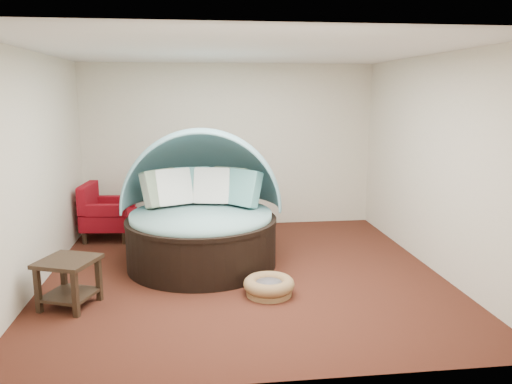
{
  "coord_description": "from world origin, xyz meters",
  "views": [
    {
      "loc": [
        -0.6,
        -6.12,
        2.31
      ],
      "look_at": [
        0.23,
        0.6,
        0.96
      ],
      "focal_mm": 35.0,
      "sensor_mm": 36.0,
      "label": 1
    }
  ],
  "objects": [
    {
      "name": "wall_right",
      "position": [
        2.5,
        0.0,
        1.4
      ],
      "size": [
        0.0,
        5.0,
        5.0
      ],
      "primitive_type": "plane",
      "rotation": [
        1.57,
        0.0,
        -1.57
      ],
      "color": "beige",
      "rests_on": "floor"
    },
    {
      "name": "wall_left",
      "position": [
        -2.5,
        0.0,
        1.4
      ],
      "size": [
        0.0,
        5.0,
        5.0
      ],
      "primitive_type": "plane",
      "rotation": [
        1.57,
        0.0,
        1.57
      ],
      "color": "beige",
      "rests_on": "floor"
    },
    {
      "name": "canopy_daybed",
      "position": [
        -0.53,
        0.52,
        0.86
      ],
      "size": [
        2.24,
        2.12,
        1.85
      ],
      "rotation": [
        0.0,
        0.0,
        -0.05
      ],
      "color": "black",
      "rests_on": "floor"
    },
    {
      "name": "ceiling",
      "position": [
        0.0,
        0.0,
        2.8
      ],
      "size": [
        5.0,
        5.0,
        0.0
      ],
      "primitive_type": "plane",
      "rotation": [
        3.14,
        0.0,
        0.0
      ],
      "color": "white",
      "rests_on": "wall_back"
    },
    {
      "name": "pet_basket",
      "position": [
        0.22,
        -0.73,
        0.11
      ],
      "size": [
        0.63,
        0.63,
        0.21
      ],
      "rotation": [
        0.0,
        0.0,
        0.06
      ],
      "color": "olive",
      "rests_on": "floor"
    },
    {
      "name": "floor",
      "position": [
        0.0,
        0.0,
        0.0
      ],
      "size": [
        5.0,
        5.0,
        0.0
      ],
      "primitive_type": "plane",
      "color": "#4D2016",
      "rests_on": "ground"
    },
    {
      "name": "wall_back",
      "position": [
        0.0,
        2.5,
        1.4
      ],
      "size": [
        5.0,
        0.0,
        5.0
      ],
      "primitive_type": "plane",
      "rotation": [
        1.57,
        0.0,
        0.0
      ],
      "color": "beige",
      "rests_on": "floor"
    },
    {
      "name": "side_table",
      "position": [
        -2.0,
        -0.77,
        0.35
      ],
      "size": [
        0.73,
        0.73,
        0.54
      ],
      "rotation": [
        0.0,
        0.0,
        -0.37
      ],
      "color": "black",
      "rests_on": "floor"
    },
    {
      "name": "wall_front",
      "position": [
        0.0,
        -2.5,
        1.4
      ],
      "size": [
        5.0,
        0.0,
        5.0
      ],
      "primitive_type": "plane",
      "rotation": [
        -1.57,
        0.0,
        0.0
      ],
      "color": "beige",
      "rests_on": "floor"
    },
    {
      "name": "red_armchair",
      "position": [
        -2.06,
        1.86,
        0.41
      ],
      "size": [
        0.83,
        0.83,
        0.9
      ],
      "rotation": [
        0.0,
        0.0,
        -0.09
      ],
      "color": "black",
      "rests_on": "floor"
    }
  ]
}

